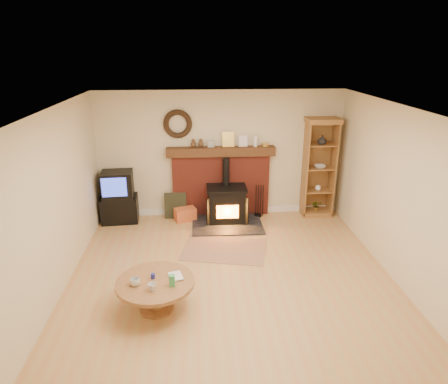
{
  "coord_description": "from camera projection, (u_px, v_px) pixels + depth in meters",
  "views": [
    {
      "loc": [
        -0.48,
        -5.2,
        3.39
      ],
      "look_at": [
        -0.05,
        1.0,
        1.12
      ],
      "focal_mm": 32.0,
      "sensor_mm": 36.0,
      "label": 1
    }
  ],
  "objects": [
    {
      "name": "wood_stove",
      "position": [
        227.0,
        205.0,
        8.08
      ],
      "size": [
        1.4,
        1.0,
        1.3
      ],
      "color": "black",
      "rests_on": "ground"
    },
    {
      "name": "coffee_table",
      "position": [
        155.0,
        286.0,
        5.34
      ],
      "size": [
        1.06,
        1.06,
        0.61
      ],
      "color": "brown",
      "rests_on": "ground"
    },
    {
      "name": "room_shell",
      "position": [
        231.0,
        174.0,
        5.56
      ],
      "size": [
        5.02,
        5.52,
        2.61
      ],
      "color": "beige",
      "rests_on": "ground"
    },
    {
      "name": "ground",
      "position": [
        232.0,
        283.0,
        6.07
      ],
      "size": [
        5.5,
        5.5,
        0.0
      ],
      "primitive_type": "plane",
      "color": "tan",
      "rests_on": "ground"
    },
    {
      "name": "tv_unit",
      "position": [
        119.0,
        198.0,
        8.07
      ],
      "size": [
        0.76,
        0.56,
        1.06
      ],
      "color": "black",
      "rests_on": "ground"
    },
    {
      "name": "firelog_box",
      "position": [
        185.0,
        214.0,
        8.22
      ],
      "size": [
        0.49,
        0.39,
        0.26
      ],
      "primitive_type": "cube",
      "rotation": [
        0.0,
        0.0,
        0.34
      ],
      "color": "orange",
      "rests_on": "ground"
    },
    {
      "name": "chimney_breast",
      "position": [
        221.0,
        179.0,
        8.29
      ],
      "size": [
        2.2,
        0.22,
        1.78
      ],
      "color": "maroon",
      "rests_on": "ground"
    },
    {
      "name": "area_rug",
      "position": [
        224.0,
        249.0,
        7.07
      ],
      "size": [
        1.61,
        1.26,
        0.01
      ],
      "primitive_type": "cube",
      "rotation": [
        0.0,
        0.0,
        -0.21
      ],
      "color": "brown",
      "rests_on": "ground"
    },
    {
      "name": "curio_cabinet",
      "position": [
        319.0,
        168.0,
        8.24
      ],
      "size": [
        0.66,
        0.48,
        2.06
      ],
      "color": "brown",
      "rests_on": "ground"
    },
    {
      "name": "leaning_painting",
      "position": [
        175.0,
        206.0,
        8.3
      ],
      "size": [
        0.45,
        0.12,
        0.54
      ],
      "primitive_type": "cube",
      "rotation": [
        -0.17,
        0.0,
        0.0
      ],
      "color": "black",
      "rests_on": "ground"
    },
    {
      "name": "fire_tools",
      "position": [
        258.0,
        209.0,
        8.41
      ],
      "size": [
        0.19,
        0.16,
        0.7
      ],
      "color": "black",
      "rests_on": "ground"
    }
  ]
}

